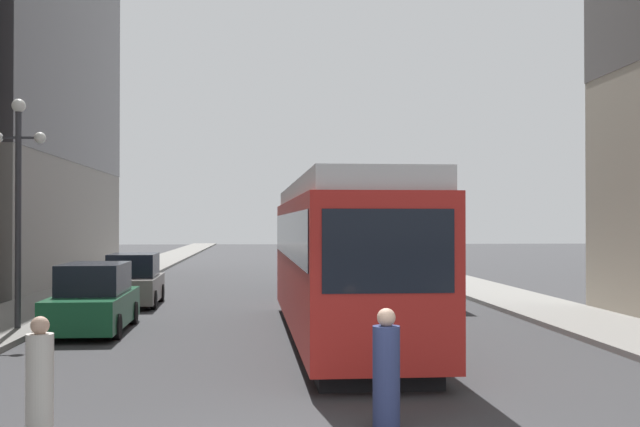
{
  "coord_description": "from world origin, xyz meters",
  "views": [
    {
      "loc": [
        -1.11,
        -9.7,
        2.9
      ],
      "look_at": [
        0.28,
        8.18,
        3.12
      ],
      "focal_mm": 44.78,
      "sensor_mm": 36.0,
      "label": 1
    }
  ],
  "objects_px": {
    "pedestrian_crossing_near": "(386,374)",
    "lamp_post_left_near": "(18,179)",
    "transit_bus": "(390,246)",
    "parked_car_left_near": "(94,300)",
    "streetcar": "(340,255)",
    "parked_car_left_mid": "(133,282)",
    "pedestrian_crossing_far": "(40,381)"
  },
  "relations": [
    {
      "from": "pedestrian_crossing_near",
      "to": "lamp_post_left_near",
      "type": "distance_m",
      "value": 13.6
    },
    {
      "from": "transit_bus",
      "to": "parked_car_left_near",
      "type": "distance_m",
      "value": 14.45
    },
    {
      "from": "streetcar",
      "to": "parked_car_left_mid",
      "type": "distance_m",
      "value": 10.86
    },
    {
      "from": "transit_bus",
      "to": "pedestrian_crossing_near",
      "type": "height_order",
      "value": "transit_bus"
    },
    {
      "from": "streetcar",
      "to": "transit_bus",
      "type": "relative_size",
      "value": 1.22
    },
    {
      "from": "transit_bus",
      "to": "parked_car_left_near",
      "type": "xyz_separation_m",
      "value": [
        -9.77,
        -10.58,
        -1.1
      ]
    },
    {
      "from": "streetcar",
      "to": "transit_bus",
      "type": "bearing_deg",
      "value": 74.16
    },
    {
      "from": "streetcar",
      "to": "parked_car_left_mid",
      "type": "height_order",
      "value": "streetcar"
    },
    {
      "from": "parked_car_left_near",
      "to": "streetcar",
      "type": "bearing_deg",
      "value": -17.26
    },
    {
      "from": "pedestrian_crossing_near",
      "to": "transit_bus",
      "type": "bearing_deg",
      "value": -77.65
    },
    {
      "from": "streetcar",
      "to": "parked_car_left_near",
      "type": "bearing_deg",
      "value": 162.86
    },
    {
      "from": "transit_bus",
      "to": "parked_car_left_near",
      "type": "height_order",
      "value": "transit_bus"
    },
    {
      "from": "transit_bus",
      "to": "pedestrian_crossing_near",
      "type": "bearing_deg",
      "value": -97.93
    },
    {
      "from": "parked_car_left_mid",
      "to": "pedestrian_crossing_near",
      "type": "xyz_separation_m",
      "value": [
        6.18,
        -17.5,
        -0.04
      ]
    },
    {
      "from": "parked_car_left_near",
      "to": "pedestrian_crossing_far",
      "type": "bearing_deg",
      "value": -83.27
    },
    {
      "from": "transit_bus",
      "to": "pedestrian_crossing_far",
      "type": "bearing_deg",
      "value": -109.73
    },
    {
      "from": "pedestrian_crossing_near",
      "to": "lamp_post_left_near",
      "type": "bearing_deg",
      "value": -30.33
    },
    {
      "from": "transit_bus",
      "to": "lamp_post_left_near",
      "type": "xyz_separation_m",
      "value": [
        -11.67,
        -10.87,
        2.12
      ]
    },
    {
      "from": "pedestrian_crossing_far",
      "to": "lamp_post_left_near",
      "type": "height_order",
      "value": "lamp_post_left_near"
    },
    {
      "from": "streetcar",
      "to": "pedestrian_crossing_far",
      "type": "distance_m",
      "value": 10.22
    },
    {
      "from": "streetcar",
      "to": "parked_car_left_mid",
      "type": "relative_size",
      "value": 3.16
    },
    {
      "from": "parked_car_left_near",
      "to": "pedestrian_crossing_near",
      "type": "height_order",
      "value": "parked_car_left_near"
    },
    {
      "from": "parked_car_left_near",
      "to": "pedestrian_crossing_far",
      "type": "height_order",
      "value": "parked_car_left_near"
    },
    {
      "from": "parked_car_left_mid",
      "to": "parked_car_left_near",
      "type": "bearing_deg",
      "value": -91.59
    },
    {
      "from": "streetcar",
      "to": "pedestrian_crossing_near",
      "type": "height_order",
      "value": "streetcar"
    },
    {
      "from": "parked_car_left_mid",
      "to": "lamp_post_left_near",
      "type": "bearing_deg",
      "value": -106.64
    },
    {
      "from": "pedestrian_crossing_far",
      "to": "parked_car_left_mid",
      "type": "bearing_deg",
      "value": -153.33
    },
    {
      "from": "parked_car_left_mid",
      "to": "pedestrian_crossing_near",
      "type": "height_order",
      "value": "parked_car_left_mid"
    },
    {
      "from": "streetcar",
      "to": "pedestrian_crossing_near",
      "type": "xyz_separation_m",
      "value": [
        -0.26,
        -8.85,
        -1.3
      ]
    },
    {
      "from": "parked_car_left_near",
      "to": "pedestrian_crossing_far",
      "type": "relative_size",
      "value": 3.01
    },
    {
      "from": "lamp_post_left_near",
      "to": "parked_car_left_near",
      "type": "bearing_deg",
      "value": 8.74
    },
    {
      "from": "transit_bus",
      "to": "parked_car_left_near",
      "type": "bearing_deg",
      "value": -131.08
    }
  ]
}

